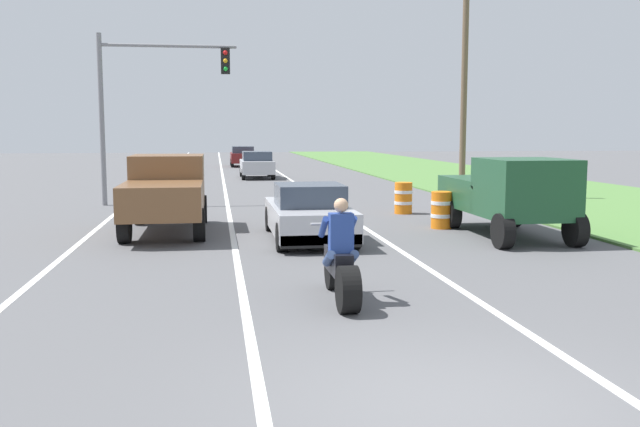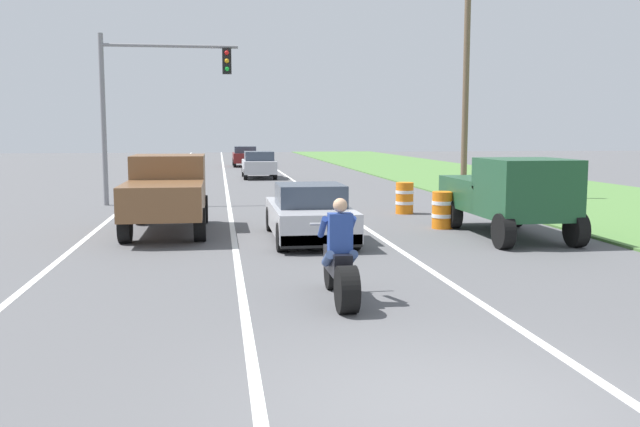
{
  "view_description": "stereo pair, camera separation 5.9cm",
  "coord_description": "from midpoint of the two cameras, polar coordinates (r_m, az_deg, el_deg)",
  "views": [
    {
      "loc": [
        -2.2,
        -6.1,
        2.63
      ],
      "look_at": [
        -0.16,
        7.33,
        1.0
      ],
      "focal_mm": 38.75,
      "sensor_mm": 36.0,
      "label": 1
    },
    {
      "loc": [
        -2.14,
        -6.11,
        2.63
      ],
      "look_at": [
        -0.16,
        7.33,
        1.0
      ],
      "focal_mm": 38.75,
      "sensor_mm": 36.0,
      "label": 2
    }
  ],
  "objects": [
    {
      "name": "construction_barrel_nearest",
      "position": [
        18.96,
        10.16,
        0.3
      ],
      "size": [
        0.58,
        0.58,
        1.0
      ],
      "color": "orange",
      "rests_on": "ground"
    },
    {
      "name": "construction_barrel_mid",
      "position": [
        22.18,
        7.07,
        1.29
      ],
      "size": [
        0.58,
        0.58,
        1.0
      ],
      "color": "orange",
      "rests_on": "ground"
    },
    {
      "name": "lane_stripe_left_solid",
      "position": [
        26.43,
        -15.34,
        0.89
      ],
      "size": [
        0.14,
        120.0,
        0.01
      ],
      "primitive_type": "cube",
      "color": "white",
      "rests_on": "ground"
    },
    {
      "name": "lane_stripe_right_solid",
      "position": [
        26.53,
        0.29,
        1.16
      ],
      "size": [
        0.14,
        120.0,
        0.01
      ],
      "primitive_type": "cube",
      "color": "white",
      "rests_on": "ground"
    },
    {
      "name": "motorcycle_with_rider",
      "position": [
        10.57,
        1.82,
        -4.26
      ],
      "size": [
        0.7,
        2.21,
        1.62
      ],
      "color": "black",
      "rests_on": "ground"
    },
    {
      "name": "ground_plane",
      "position": [
        6.99,
        10.76,
        -15.37
      ],
      "size": [
        160.0,
        160.0,
        0.0
      ],
      "primitive_type": "plane",
      "color": "#565659"
    },
    {
      "name": "lane_stripe_centre_dashed",
      "position": [
        26.23,
        -7.51,
        1.03
      ],
      "size": [
        0.14,
        120.0,
        0.01
      ],
      "primitive_type": "cube",
      "color": "white",
      "rests_on": "ground"
    },
    {
      "name": "traffic_light_mast_near",
      "position": [
        25.43,
        -14.1,
        9.75
      ],
      "size": [
        4.82,
        0.34,
        6.0
      ],
      "color": "gray",
      "rests_on": "ground"
    },
    {
      "name": "distant_car_far_ahead",
      "position": [
        38.81,
        -5.03,
        4.07
      ],
      "size": [
        1.8,
        4.0,
        1.5
      ],
      "color": "#B2B2B7",
      "rests_on": "ground"
    },
    {
      "name": "grass_verge_right",
      "position": [
        29.77,
        19.93,
        1.42
      ],
      "size": [
        10.0,
        120.0,
        0.06
      ],
      "primitive_type": "cube",
      "color": "#517F3D",
      "rests_on": "ground"
    },
    {
      "name": "utility_pole_roadside",
      "position": [
        27.68,
        12.01,
        10.15
      ],
      "size": [
        0.24,
        0.24,
        8.61
      ],
      "primitive_type": "cylinder",
      "color": "brown",
      "rests_on": "ground"
    },
    {
      "name": "distant_car_further_ahead",
      "position": [
        51.91,
        -6.19,
        4.74
      ],
      "size": [
        1.8,
        4.0,
        1.5
      ],
      "color": "maroon",
      "rests_on": "ground"
    },
    {
      "name": "sports_car_silver",
      "position": [
        16.67,
        -0.78,
        -0.05
      ],
      "size": [
        1.84,
        4.3,
        1.37
      ],
      "color": "#B7B7BC",
      "rests_on": "ground"
    },
    {
      "name": "pickup_truck_right_shoulder_dark_green",
      "position": [
        17.8,
        15.46,
        1.69
      ],
      "size": [
        2.02,
        4.8,
        1.98
      ],
      "color": "#1E4C2D",
      "rests_on": "ground"
    },
    {
      "name": "pickup_truck_left_lane_brown",
      "position": [
        18.31,
        -12.44,
        1.91
      ],
      "size": [
        2.02,
        4.8,
        1.98
      ],
      "color": "brown",
      "rests_on": "ground"
    }
  ]
}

